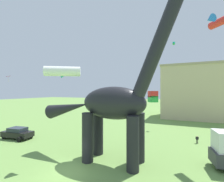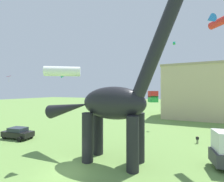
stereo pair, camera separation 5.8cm
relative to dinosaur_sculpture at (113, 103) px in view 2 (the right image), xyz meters
The scene contains 10 objects.
ground_plane 7.00m from the dinosaur_sculpture, 128.25° to the right, with size 240.00×240.00×0.00m, color #6B9347.
dinosaur_sculpture is the anchor object (origin of this frame).
parked_sedan_left 15.79m from the dinosaur_sculpture, behind, with size 4.40×2.32×1.55m.
person_strolling_adult 12.94m from the dinosaur_sculpture, 49.64° to the left, with size 0.36×0.16×0.97m.
kite_mid_left 5.30m from the dinosaur_sculpture, 142.43° to the right, with size 2.97×3.12×0.88m.
kite_trailing 5.83m from the dinosaur_sculpture, 60.13° to the left, with size 1.26×1.26×1.30m.
kite_far_right 22.65m from the dinosaur_sculpture, 77.17° to the left, with size 0.46×0.46×0.53m.
kite_high_left 13.43m from the dinosaur_sculpture, 27.96° to the left, with size 2.87×2.78×0.81m.
kite_high_right 23.98m from the dinosaur_sculpture, 167.74° to the left, with size 1.14×1.11×1.15m.
background_building_block 31.85m from the dinosaur_sculpture, 72.57° to the left, with size 16.95×10.84×12.92m.
Camera 2 is at (8.78, -10.34, 6.68)m, focal length 25.45 mm.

